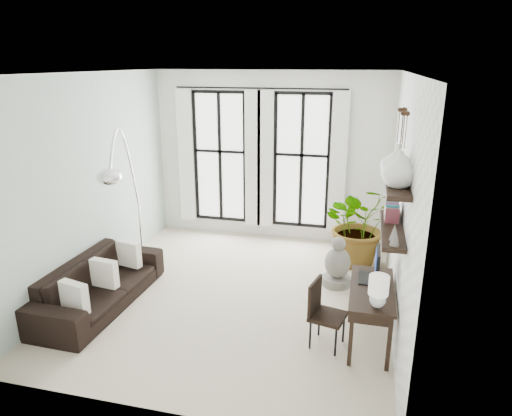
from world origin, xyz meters
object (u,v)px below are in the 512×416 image
(desk, at_px, (372,293))
(buddha, at_px, (337,265))
(arc_lamp, at_px, (123,164))
(sofa, at_px, (99,283))
(plant, at_px, (360,224))
(desk_chair, at_px, (322,309))

(desk, relative_size, buddha, 1.55)
(arc_lamp, height_order, buddha, arc_lamp)
(sofa, height_order, plant, plant)
(plant, height_order, buddha, plant)
(plant, distance_m, desk_chair, 2.58)
(desk_chair, bearing_deg, buddha, 100.77)
(desk, relative_size, desk_chair, 1.47)
(plant, xyz_separation_m, buddha, (-0.30, -0.91, -0.38))
(sofa, relative_size, desk_chair, 2.69)
(plant, xyz_separation_m, desk, (0.20, -2.38, -0.02))
(arc_lamp, xyz_separation_m, buddha, (3.15, 0.64, -1.57))
(sofa, distance_m, desk, 3.77)
(plant, distance_m, desk, 2.39)
(plant, distance_m, arc_lamp, 3.97)
(plant, bearing_deg, arc_lamp, -155.66)
(sofa, xyz_separation_m, arc_lamp, (0.10, 0.76, 1.57))
(plant, relative_size, buddha, 1.79)
(desk_chair, bearing_deg, plant, 95.14)
(arc_lamp, bearing_deg, sofa, -97.64)
(sofa, relative_size, buddha, 2.84)
(sofa, distance_m, buddha, 3.54)
(sofa, bearing_deg, buddha, -64.93)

